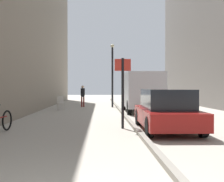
{
  "coord_description": "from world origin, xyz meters",
  "views": [
    {
      "loc": [
        0.31,
        -2.37,
        1.54
      ],
      "look_at": [
        0.83,
        10.25,
        1.35
      ],
      "focal_mm": 45.71,
      "sensor_mm": 36.0,
      "label": 1
    }
  ],
  "objects_px": {
    "delivery_van": "(142,91)",
    "bicycle_leaning": "(0,122)",
    "pedestrian_main_foreground": "(83,95)",
    "street_sign_post": "(123,87)",
    "cafe_chair_near_window": "(61,102)",
    "parked_car": "(166,110)",
    "lamp_post": "(112,71)"
  },
  "relations": [
    {
      "from": "pedestrian_main_foreground",
      "to": "delivery_van",
      "type": "xyz_separation_m",
      "value": [
        3.87,
        -4.43,
        0.33
      ]
    },
    {
      "from": "bicycle_leaning",
      "to": "cafe_chair_near_window",
      "type": "height_order",
      "value": "bicycle_leaning"
    },
    {
      "from": "street_sign_post",
      "to": "bicycle_leaning",
      "type": "relative_size",
      "value": 1.47
    },
    {
      "from": "parked_car",
      "to": "bicycle_leaning",
      "type": "xyz_separation_m",
      "value": [
        -5.67,
        -0.36,
        -0.33
      ]
    },
    {
      "from": "lamp_post",
      "to": "bicycle_leaning",
      "type": "xyz_separation_m",
      "value": [
        -4.26,
        -11.82,
        -2.34
      ]
    },
    {
      "from": "delivery_van",
      "to": "street_sign_post",
      "type": "bearing_deg",
      "value": -104.06
    },
    {
      "from": "street_sign_post",
      "to": "lamp_post",
      "type": "distance_m",
      "value": 11.0
    },
    {
      "from": "pedestrian_main_foreground",
      "to": "parked_car",
      "type": "height_order",
      "value": "pedestrian_main_foreground"
    },
    {
      "from": "pedestrian_main_foreground",
      "to": "parked_car",
      "type": "bearing_deg",
      "value": 85.25
    },
    {
      "from": "street_sign_post",
      "to": "parked_car",
      "type": "bearing_deg",
      "value": 160.29
    },
    {
      "from": "pedestrian_main_foreground",
      "to": "lamp_post",
      "type": "xyz_separation_m",
      "value": [
        2.25,
        -0.35,
        1.77
      ]
    },
    {
      "from": "street_sign_post",
      "to": "pedestrian_main_foreground",
      "type": "bearing_deg",
      "value": -79.53
    },
    {
      "from": "parked_car",
      "to": "bicycle_leaning",
      "type": "bearing_deg",
      "value": -175.38
    },
    {
      "from": "delivery_van",
      "to": "street_sign_post",
      "type": "xyz_separation_m",
      "value": [
        -1.7,
        -6.86,
        0.27
      ]
    },
    {
      "from": "delivery_van",
      "to": "lamp_post",
      "type": "distance_m",
      "value": 4.62
    },
    {
      "from": "lamp_post",
      "to": "street_sign_post",
      "type": "bearing_deg",
      "value": -90.46
    },
    {
      "from": "lamp_post",
      "to": "bicycle_leaning",
      "type": "bearing_deg",
      "value": -109.83
    },
    {
      "from": "delivery_van",
      "to": "street_sign_post",
      "type": "distance_m",
      "value": 7.07
    },
    {
      "from": "bicycle_leaning",
      "to": "street_sign_post",
      "type": "bearing_deg",
      "value": 19.0
    },
    {
      "from": "pedestrian_main_foreground",
      "to": "parked_car",
      "type": "distance_m",
      "value": 12.37
    },
    {
      "from": "delivery_van",
      "to": "bicycle_leaning",
      "type": "bearing_deg",
      "value": -127.33
    },
    {
      "from": "parked_car",
      "to": "cafe_chair_near_window",
      "type": "relative_size",
      "value": 4.5
    },
    {
      "from": "pedestrian_main_foreground",
      "to": "bicycle_leaning",
      "type": "relative_size",
      "value": 0.93
    },
    {
      "from": "parked_car",
      "to": "street_sign_post",
      "type": "height_order",
      "value": "street_sign_post"
    },
    {
      "from": "pedestrian_main_foreground",
      "to": "cafe_chair_near_window",
      "type": "xyz_separation_m",
      "value": [
        -1.3,
        -2.75,
        -0.4
      ]
    },
    {
      "from": "pedestrian_main_foreground",
      "to": "bicycle_leaning",
      "type": "bearing_deg",
      "value": 58.63
    },
    {
      "from": "lamp_post",
      "to": "bicycle_leaning",
      "type": "relative_size",
      "value": 2.7
    },
    {
      "from": "lamp_post",
      "to": "parked_car",
      "type": "bearing_deg",
      "value": -82.97
    },
    {
      "from": "parked_car",
      "to": "cafe_chair_near_window",
      "type": "distance_m",
      "value": 10.33
    },
    {
      "from": "parked_car",
      "to": "lamp_post",
      "type": "distance_m",
      "value": 11.72
    },
    {
      "from": "delivery_van",
      "to": "bicycle_leaning",
      "type": "height_order",
      "value": "delivery_van"
    },
    {
      "from": "pedestrian_main_foreground",
      "to": "cafe_chair_near_window",
      "type": "height_order",
      "value": "pedestrian_main_foreground"
    }
  ]
}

